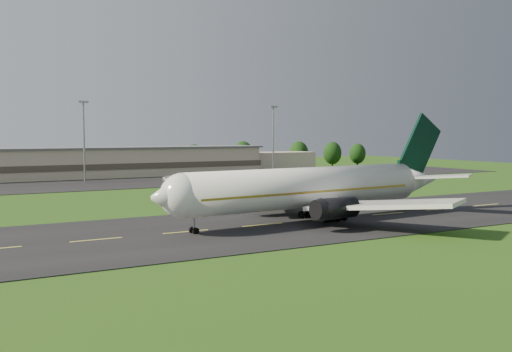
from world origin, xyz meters
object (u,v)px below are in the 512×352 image
airliner (311,188)px  service_vehicle_c (170,179)px  light_mast_centre (84,131)px  terminal (77,163)px  service_vehicle_d (265,174)px  light_mast_east (273,132)px

airliner → service_vehicle_c: airliner is taller
airliner → light_mast_centre: size_ratio=2.52×
light_mast_centre → terminal: bearing=85.0°
service_vehicle_d → airliner: bearing=-169.0°
light_mast_east → service_vehicle_d: 15.14m
airliner → light_mast_east: (41.21, 79.93, 8.08)m
terminal → light_mast_centre: 18.45m
airliner → light_mast_centre: light_mast_centre is taller
light_mast_east → terminal: bearing=163.2°
service_vehicle_c → service_vehicle_d: 29.55m
terminal → service_vehicle_c: size_ratio=28.40×
airliner → light_mast_east: size_ratio=2.52×
airliner → terminal: (-12.38, 96.11, -0.67)m
airliner → service_vehicle_c: 70.89m
light_mast_centre → light_mast_east: 55.00m
light_mast_centre → service_vehicle_c: bearing=-26.2°
service_vehicle_d → terminal: bearing=100.5°
service_vehicle_c → service_vehicle_d: size_ratio=1.17×
airliner → service_vehicle_c: (5.20, 70.59, -3.85)m
service_vehicle_c → service_vehicle_d: bearing=7.6°
terminal → light_mast_east: light_mast_east is taller
terminal → service_vehicle_d: (46.99, -22.63, -3.26)m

